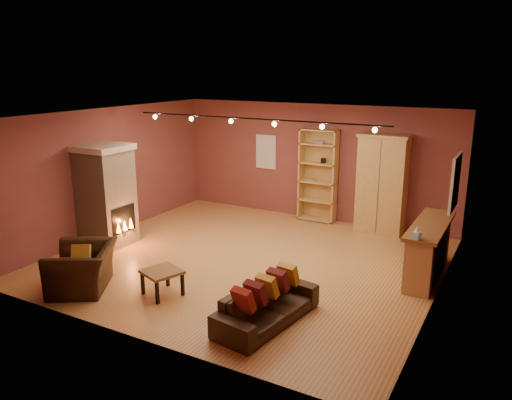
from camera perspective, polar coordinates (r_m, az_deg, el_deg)
The scene contains 16 objects.
floor at distance 9.80m, azimuth -0.99°, elevation -6.85°, with size 7.00×7.00×0.00m, color #AA723C.
ceiling at distance 9.13m, azimuth -1.07°, elevation 9.67°, with size 7.00×7.00×0.00m, color #55371B.
back_wall at distance 12.23m, azimuth 6.60°, elevation 4.33°, with size 7.00×0.02×2.80m, color brown.
left_wall at distance 11.48m, azimuth -16.38°, elevation 3.10°, with size 0.02×6.50×2.80m, color brown.
right_wall at distance 8.26m, azimuth 20.54°, elevation -1.79°, with size 0.02×6.50×2.80m, color brown.
fireplace at distance 10.82m, azimuth -16.76°, elevation 0.53°, with size 1.01×0.98×2.12m.
back_window at distance 12.73m, azimuth 1.15°, elevation 5.53°, with size 0.56×0.04×0.86m, color silver.
bookcase at distance 12.10m, azimuth 7.21°, elevation 2.91°, with size 0.91×0.36×2.23m.
armoire at distance 11.48m, azimuth 14.21°, elevation 1.82°, with size 1.10×0.63×2.23m.
bar_counter at distance 9.42m, azimuth 19.09°, elevation -5.36°, with size 0.56×2.06×0.99m.
tissue_box at distance 8.36m, azimuth 17.92°, elevation -3.68°, with size 0.14×0.14×0.21m.
right_window at distance 9.55m, azimuth 21.80°, elevation 1.84°, with size 0.05×0.90×1.00m, color silver.
loveseat at distance 7.41m, azimuth 1.27°, elevation -11.25°, with size 0.79×1.87×0.76m.
armchair at distance 8.92m, azimuth -19.30°, elevation -6.58°, with size 1.23×1.36×0.99m.
coffee_table at distance 8.39m, azimuth -10.69°, elevation -8.31°, with size 0.73×0.73×0.43m.
track_rail at distance 9.32m, azimuth -0.44°, elevation 9.07°, with size 5.20×0.09×0.13m.
Camera 1 is at (4.54, -7.88, 3.66)m, focal length 35.00 mm.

